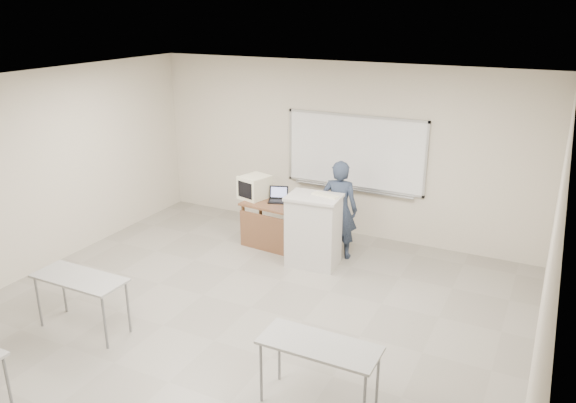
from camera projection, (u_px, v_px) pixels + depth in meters
The scene contains 10 objects.
floor at pixel (214, 341), 6.84m from camera, with size 7.00×8.00×0.01m, color gray.
whiteboard at pixel (355, 153), 9.57m from camera, with size 2.48×0.10×1.31m.
student_desks at pixel (134, 352), 5.48m from camera, with size 4.40×2.20×0.73m.
instructor_desk at pixel (277, 220), 9.25m from camera, with size 1.27×0.64×0.75m.
podium at pixel (313, 231), 8.67m from camera, with size 0.80×0.59×1.14m.
crt_monitor at pixel (255, 187), 9.54m from camera, with size 0.42×0.47×0.40m.
laptop at pixel (279, 198), 9.42m from camera, with size 0.32×0.29×0.23m.
mouse at pixel (294, 210), 8.95m from camera, with size 0.10×0.07×0.04m, color #ABAFB2.
keyboard at pixel (325, 195), 8.49m from camera, with size 0.42×0.14×0.02m, color #EDE9C4.
presenter at pixel (339, 210), 8.89m from camera, with size 0.59×0.39×1.61m, color black.
Camera 1 is at (3.44, -4.86, 3.87)m, focal length 35.00 mm.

